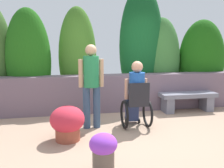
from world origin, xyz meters
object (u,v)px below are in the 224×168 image
(stone_bench, at_px, (188,99))
(flower_pot_purple_near, at_px, (67,122))
(flower_pot_terracotta_by_wall, at_px, (103,150))
(person_standing_companion, at_px, (91,81))
(person_in_wheelchair, at_px, (136,97))

(stone_bench, height_order, flower_pot_purple_near, flower_pot_purple_near)
(stone_bench, relative_size, flower_pot_purple_near, 2.30)
(stone_bench, bearing_deg, flower_pot_terracotta_by_wall, -139.06)
(person_standing_companion, xyz_separation_m, flower_pot_purple_near, (-0.49, -0.57, -0.63))
(person_in_wheelchair, distance_m, person_standing_companion, 0.93)
(person_standing_companion, bearing_deg, person_in_wheelchair, -6.25)
(stone_bench, bearing_deg, person_in_wheelchair, -155.28)
(person_in_wheelchair, xyz_separation_m, person_standing_companion, (-0.87, 0.13, 0.32))
(person_in_wheelchair, height_order, flower_pot_purple_near, person_in_wheelchair)
(stone_bench, relative_size, person_standing_companion, 0.85)
(person_standing_companion, relative_size, flower_pot_purple_near, 2.70)
(stone_bench, xyz_separation_m, person_standing_companion, (-2.46, -0.75, 0.64))
(stone_bench, distance_m, person_in_wheelchair, 1.84)
(person_standing_companion, distance_m, flower_pot_terracotta_by_wall, 1.88)
(flower_pot_purple_near, xyz_separation_m, flower_pot_terracotta_by_wall, (0.43, -1.20, -0.02))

